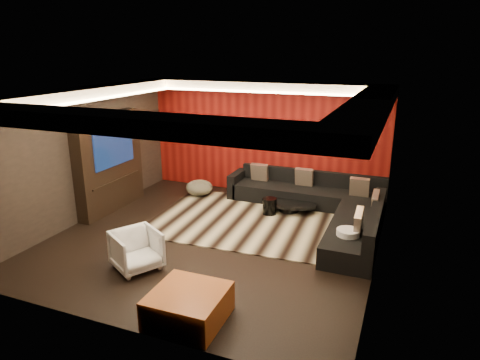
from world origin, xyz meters
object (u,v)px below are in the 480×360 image
at_px(white_side_table, 347,243).
at_px(orange_ottoman, 188,306).
at_px(armchair, 137,250).
at_px(sectional_sofa, 323,206).
at_px(coffee_table, 289,206).
at_px(drum_stool, 270,206).

bearing_deg(white_side_table, orange_ottoman, -122.26).
relative_size(armchair, sectional_sofa, 0.20).
bearing_deg(sectional_sofa, coffee_table, 175.45).
height_order(drum_stool, armchair, armchair).
xyz_separation_m(coffee_table, orange_ottoman, (-0.17, -4.43, 0.09)).
xyz_separation_m(orange_ottoman, armchair, (-1.48, 0.95, 0.12)).
bearing_deg(coffee_table, drum_stool, -134.54).
height_order(drum_stool, white_side_table, white_side_table).
height_order(armchair, sectional_sofa, sectional_sofa).
relative_size(coffee_table, armchair, 1.73).
distance_m(drum_stool, armchair, 3.39).
xyz_separation_m(drum_stool, armchair, (-1.31, -3.13, 0.13)).
height_order(drum_stool, sectional_sofa, sectional_sofa).
distance_m(coffee_table, white_side_table, 2.31).
distance_m(white_side_table, orange_ottoman, 3.20).
xyz_separation_m(drum_stool, orange_ottoman, (0.18, -4.08, 0.01)).
distance_m(orange_ottoman, sectional_sofa, 4.47).
bearing_deg(armchair, white_side_table, -29.83).
relative_size(white_side_table, armchair, 0.69).
relative_size(orange_ottoman, armchair, 1.31).
relative_size(white_side_table, sectional_sofa, 0.14).
relative_size(white_side_table, orange_ottoman, 0.52).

